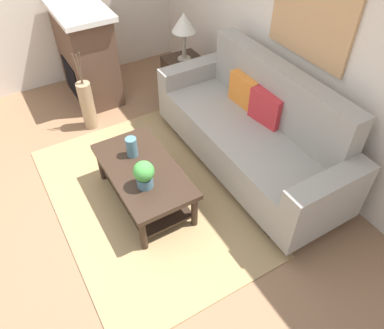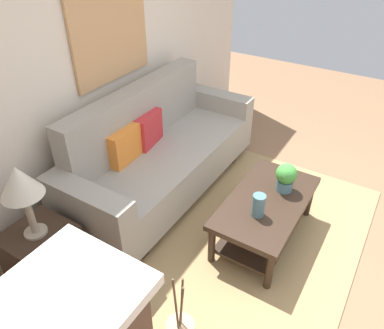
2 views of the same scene
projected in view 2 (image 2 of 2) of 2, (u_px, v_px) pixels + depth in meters
The scene contains 15 objects.
ground_plane at pixel (316, 261), 3.12m from camera, with size 9.16×9.16×0.00m, color #8C6647.
wall_back at pixel (99, 57), 3.30m from camera, with size 5.16×0.10×2.70m, color beige.
area_rug at pixel (261, 237), 3.33m from camera, with size 2.49×1.62×0.01m, color #A38456.
couch at pixel (160, 154), 3.67m from camera, with size 2.28×0.84×1.08m.
throw_pillow_orange at pixel (124, 146), 3.33m from camera, with size 0.36×0.12×0.32m, color orange.
throw_pillow_crimson at pixel (149, 129), 3.58m from camera, with size 0.36×0.12×0.32m, color red.
coffee_table at pixel (265, 210), 3.17m from camera, with size 1.10×0.60×0.43m.
tabletop_vase at pixel (258, 205), 2.90m from camera, with size 0.10×0.10×0.19m, color slate.
potted_plant_tabletop at pixel (286, 177), 3.13m from camera, with size 0.18×0.18×0.26m.
side_table at pixel (45, 260), 2.77m from camera, with size 0.44×0.44×0.56m, color #332319.
table_lamp at pixel (20, 184), 2.36m from camera, with size 0.28×0.28×0.57m.
floor_vase_branch_a at pixel (182, 302), 1.92m from camera, with size 0.01×0.01×0.36m, color brown.
floor_vase_branch_b at pixel (176, 305), 1.91m from camera, with size 0.01×0.01×0.36m, color brown.
floor_vase_branch_c at pixel (181, 308), 1.89m from camera, with size 0.01×0.01×0.36m, color brown.
framed_painting at pixel (111, 36), 3.25m from camera, with size 0.93×0.03×0.78m, color tan.
Camera 2 is at (-2.33, -0.22, 2.44)m, focal length 34.57 mm.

